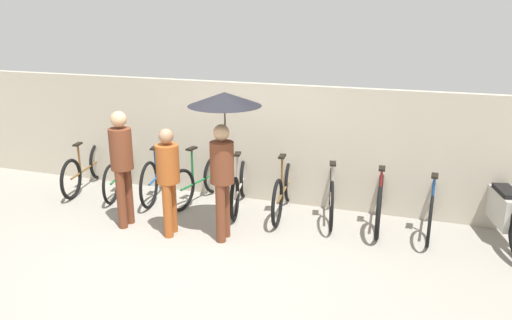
{
  "coord_description": "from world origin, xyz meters",
  "views": [
    {
      "loc": [
        2.62,
        -5.27,
        3.07
      ],
      "look_at": [
        0.47,
        1.15,
        1.0
      ],
      "focal_mm": 35.0,
      "sensor_mm": 36.0,
      "label": 1
    }
  ],
  "objects_px": {
    "parked_bicycle_7": "(380,198)",
    "motorcycle": "(503,210)",
    "parked_bicycle_5": "(284,190)",
    "parked_bicycle_8": "(432,205)",
    "pedestrian_trailing": "(224,126)",
    "parked_bicycle_3": "(199,180)",
    "parked_bicycle_2": "(160,174)",
    "parked_bicycle_0": "(86,168)",
    "pedestrian_center": "(168,175)",
    "parked_bicycle_4": "(240,186)",
    "parked_bicycle_1": "(122,172)",
    "parked_bicycle_6": "(331,192)",
    "pedestrian_leading": "(122,160)"
  },
  "relations": [
    {
      "from": "parked_bicycle_1",
      "to": "parked_bicycle_6",
      "type": "bearing_deg",
      "value": -102.41
    },
    {
      "from": "parked_bicycle_1",
      "to": "parked_bicycle_3",
      "type": "distance_m",
      "value": 1.45
    },
    {
      "from": "pedestrian_leading",
      "to": "motorcycle",
      "type": "height_order",
      "value": "pedestrian_leading"
    },
    {
      "from": "parked_bicycle_2",
      "to": "parked_bicycle_6",
      "type": "xyz_separation_m",
      "value": [
        2.89,
        0.05,
        -0.01
      ]
    },
    {
      "from": "parked_bicycle_5",
      "to": "motorcycle",
      "type": "bearing_deg",
      "value": -93.74
    },
    {
      "from": "pedestrian_center",
      "to": "pedestrian_leading",
      "type": "bearing_deg",
      "value": 167.84
    },
    {
      "from": "parked_bicycle_7",
      "to": "parked_bicycle_6",
      "type": "bearing_deg",
      "value": 86.12
    },
    {
      "from": "parked_bicycle_3",
      "to": "parked_bicycle_6",
      "type": "relative_size",
      "value": 0.94
    },
    {
      "from": "parked_bicycle_7",
      "to": "motorcycle",
      "type": "xyz_separation_m",
      "value": [
        1.66,
        0.0,
        0.03
      ]
    },
    {
      "from": "pedestrian_leading",
      "to": "pedestrian_center",
      "type": "distance_m",
      "value": 0.77
    },
    {
      "from": "parked_bicycle_2",
      "to": "pedestrian_trailing",
      "type": "distance_m",
      "value": 2.3
    },
    {
      "from": "pedestrian_leading",
      "to": "motorcycle",
      "type": "xyz_separation_m",
      "value": [
        5.16,
        1.28,
        -0.59
      ]
    },
    {
      "from": "parked_bicycle_8",
      "to": "pedestrian_center",
      "type": "bearing_deg",
      "value": 113.13
    },
    {
      "from": "parked_bicycle_6",
      "to": "pedestrian_center",
      "type": "distance_m",
      "value": 2.48
    },
    {
      "from": "parked_bicycle_0",
      "to": "pedestrian_trailing",
      "type": "xyz_separation_m",
      "value": [
        3.08,
        -1.05,
        1.22
      ]
    },
    {
      "from": "pedestrian_trailing",
      "to": "parked_bicycle_1",
      "type": "bearing_deg",
      "value": 153.65
    },
    {
      "from": "parked_bicycle_5",
      "to": "parked_bicycle_8",
      "type": "height_order",
      "value": "parked_bicycle_5"
    },
    {
      "from": "parked_bicycle_3",
      "to": "motorcycle",
      "type": "height_order",
      "value": "parked_bicycle_3"
    },
    {
      "from": "parked_bicycle_4",
      "to": "pedestrian_trailing",
      "type": "bearing_deg",
      "value": 178.06
    },
    {
      "from": "parked_bicycle_3",
      "to": "parked_bicycle_5",
      "type": "distance_m",
      "value": 1.45
    },
    {
      "from": "parked_bicycle_3",
      "to": "pedestrian_leading",
      "type": "distance_m",
      "value": 1.52
    },
    {
      "from": "parked_bicycle_2",
      "to": "pedestrian_trailing",
      "type": "xyz_separation_m",
      "value": [
        1.63,
        -1.11,
        1.18
      ]
    },
    {
      "from": "pedestrian_leading",
      "to": "parked_bicycle_8",
      "type": "bearing_deg",
      "value": 17.58
    },
    {
      "from": "parked_bicycle_6",
      "to": "pedestrian_trailing",
      "type": "relative_size",
      "value": 0.85
    },
    {
      "from": "pedestrian_leading",
      "to": "parked_bicycle_4",
      "type": "bearing_deg",
      "value": 42.64
    },
    {
      "from": "parked_bicycle_8",
      "to": "pedestrian_trailing",
      "type": "xyz_separation_m",
      "value": [
        -2.71,
        -1.14,
        1.21
      ]
    },
    {
      "from": "parked_bicycle_5",
      "to": "parked_bicycle_7",
      "type": "bearing_deg",
      "value": -92.32
    },
    {
      "from": "motorcycle",
      "to": "parked_bicycle_1",
      "type": "bearing_deg",
      "value": 77.93
    },
    {
      "from": "parked_bicycle_7",
      "to": "motorcycle",
      "type": "height_order",
      "value": "parked_bicycle_7"
    },
    {
      "from": "parked_bicycle_0",
      "to": "pedestrian_leading",
      "type": "bearing_deg",
      "value": -138.23
    },
    {
      "from": "parked_bicycle_5",
      "to": "parked_bicycle_6",
      "type": "xyz_separation_m",
      "value": [
        0.72,
        0.08,
        0.01
      ]
    },
    {
      "from": "parked_bicycle_3",
      "to": "parked_bicycle_2",
      "type": "bearing_deg",
      "value": 101.19
    },
    {
      "from": "pedestrian_center",
      "to": "pedestrian_trailing",
      "type": "distance_m",
      "value": 1.05
    },
    {
      "from": "parked_bicycle_2",
      "to": "parked_bicycle_5",
      "type": "relative_size",
      "value": 1.02
    },
    {
      "from": "parked_bicycle_5",
      "to": "pedestrian_center",
      "type": "bearing_deg",
      "value": 129.23
    },
    {
      "from": "parked_bicycle_3",
      "to": "parked_bicycle_4",
      "type": "bearing_deg",
      "value": -81.77
    },
    {
      "from": "parked_bicycle_8",
      "to": "pedestrian_trailing",
      "type": "bearing_deg",
      "value": 115.09
    },
    {
      "from": "parked_bicycle_0",
      "to": "pedestrian_center",
      "type": "height_order",
      "value": "pedestrian_center"
    },
    {
      "from": "parked_bicycle_6",
      "to": "motorcycle",
      "type": "height_order",
      "value": "parked_bicycle_6"
    },
    {
      "from": "parked_bicycle_4",
      "to": "parked_bicycle_5",
      "type": "relative_size",
      "value": 0.93
    },
    {
      "from": "parked_bicycle_0",
      "to": "parked_bicycle_5",
      "type": "relative_size",
      "value": 0.99
    },
    {
      "from": "motorcycle",
      "to": "parked_bicycle_0",
      "type": "bearing_deg",
      "value": 78.21
    },
    {
      "from": "motorcycle",
      "to": "parked_bicycle_8",
      "type": "bearing_deg",
      "value": 78.6
    },
    {
      "from": "parked_bicycle_3",
      "to": "parked_bicycle_7",
      "type": "xyz_separation_m",
      "value": [
        2.89,
        0.05,
        0.02
      ]
    },
    {
      "from": "parked_bicycle_1",
      "to": "parked_bicycle_0",
      "type": "bearing_deg",
      "value": 79.7
    },
    {
      "from": "parked_bicycle_2",
      "to": "parked_bicycle_6",
      "type": "bearing_deg",
      "value": -98.75
    },
    {
      "from": "pedestrian_trailing",
      "to": "parked_bicycle_2",
      "type": "bearing_deg",
      "value": 144.27
    },
    {
      "from": "parked_bicycle_7",
      "to": "parked_bicycle_8",
      "type": "xyz_separation_m",
      "value": [
        0.72,
        -0.02,
        -0.01
      ]
    },
    {
      "from": "parked_bicycle_1",
      "to": "parked_bicycle_8",
      "type": "height_order",
      "value": "parked_bicycle_1"
    },
    {
      "from": "parked_bicycle_1",
      "to": "parked_bicycle_2",
      "type": "distance_m",
      "value": 0.73
    }
  ]
}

